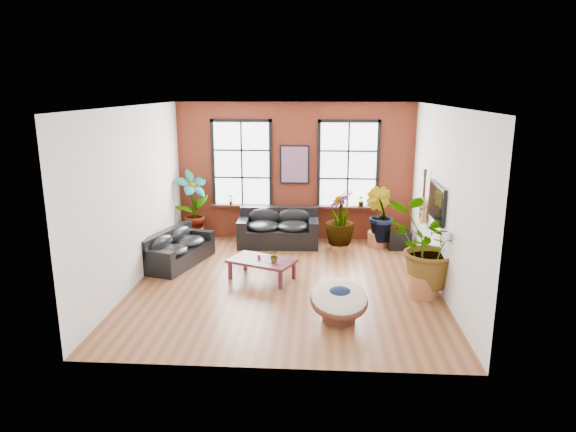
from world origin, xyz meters
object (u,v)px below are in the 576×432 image
Objects in this scene: sofa_left at (177,249)px; coffee_table at (262,262)px; papasan_chair at (339,300)px; sofa_back at (279,229)px.

sofa_left reaches higher than coffee_table.
coffee_table is at bearing -96.28° from sofa_left.
papasan_chair is (1.52, -1.87, 0.00)m from coffee_table.
sofa_back reaches higher than papasan_chair.
sofa_back is 2.42m from coffee_table.
papasan_chair is at bearing -73.78° from sofa_back.
sofa_back is 0.98× the size of sofa_left.
sofa_back is 1.33× the size of coffee_table.
coffee_table is at bearing -94.95° from sofa_back.
sofa_left is at bearing -179.64° from coffee_table.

